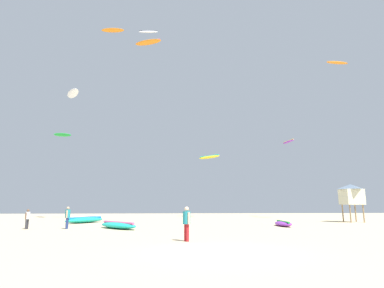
{
  "coord_description": "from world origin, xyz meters",
  "views": [
    {
      "loc": [
        -2.19,
        -13.19,
        1.86
      ],
      "look_at": [
        0.0,
        14.72,
        7.24
      ],
      "focal_mm": 29.76,
      "sensor_mm": 36.0,
      "label": 1
    }
  ],
  "objects_px": {
    "kite_grounded_far": "(283,224)",
    "kite_aloft_4": "(209,157)",
    "person_left": "(27,217)",
    "kite_aloft_7": "(337,63)",
    "person_midground": "(68,216)",
    "kite_aloft_2": "(148,32)",
    "lifeguard_tower": "(351,194)",
    "kite_aloft_0": "(113,30)",
    "person_foreground": "(187,221)",
    "kite_grounded_mid": "(85,220)",
    "kite_aloft_5": "(73,93)",
    "kite_aloft_1": "(288,142)",
    "kite_aloft_3": "(148,42)",
    "kite_grounded_near": "(118,225)",
    "kite_aloft_6": "(62,135)"
  },
  "relations": [
    {
      "from": "kite_aloft_6",
      "to": "person_left",
      "type": "bearing_deg",
      "value": -76.95
    },
    {
      "from": "kite_grounded_far",
      "to": "lifeguard_tower",
      "type": "xyz_separation_m",
      "value": [
        10.16,
        5.91,
        2.83
      ]
    },
    {
      "from": "person_left",
      "to": "kite_aloft_1",
      "type": "xyz_separation_m",
      "value": [
        30.18,
        21.81,
        10.91
      ]
    },
    {
      "from": "kite_grounded_far",
      "to": "kite_aloft_0",
      "type": "bearing_deg",
      "value": 147.85
    },
    {
      "from": "lifeguard_tower",
      "to": "kite_aloft_1",
      "type": "bearing_deg",
      "value": 95.35
    },
    {
      "from": "kite_aloft_4",
      "to": "kite_aloft_5",
      "type": "relative_size",
      "value": 0.93
    },
    {
      "from": "kite_grounded_near",
      "to": "kite_aloft_6",
      "type": "height_order",
      "value": "kite_aloft_6"
    },
    {
      "from": "kite_grounded_far",
      "to": "kite_aloft_4",
      "type": "distance_m",
      "value": 24.17
    },
    {
      "from": "kite_grounded_far",
      "to": "kite_aloft_0",
      "type": "relative_size",
      "value": 1.28
    },
    {
      "from": "person_foreground",
      "to": "person_midground",
      "type": "bearing_deg",
      "value": 108.05
    },
    {
      "from": "kite_grounded_far",
      "to": "kite_aloft_2",
      "type": "relative_size",
      "value": 1.87
    },
    {
      "from": "lifeguard_tower",
      "to": "kite_aloft_6",
      "type": "xyz_separation_m",
      "value": [
        -36.72,
        14.71,
        9.43
      ]
    },
    {
      "from": "kite_grounded_mid",
      "to": "lifeguard_tower",
      "type": "height_order",
      "value": "lifeguard_tower"
    },
    {
      "from": "kite_aloft_0",
      "to": "kite_aloft_7",
      "type": "xyz_separation_m",
      "value": [
        30.29,
        -1.41,
        -4.23
      ]
    },
    {
      "from": "person_midground",
      "to": "kite_grounded_mid",
      "type": "distance_m",
      "value": 8.65
    },
    {
      "from": "person_midground",
      "to": "kite_grounded_far",
      "type": "bearing_deg",
      "value": -173.94
    },
    {
      "from": "kite_aloft_0",
      "to": "kite_aloft_6",
      "type": "distance_m",
      "value": 17.78
    },
    {
      "from": "kite_grounded_near",
      "to": "kite_aloft_6",
      "type": "relative_size",
      "value": 1.75
    },
    {
      "from": "kite_aloft_0",
      "to": "kite_aloft_6",
      "type": "bearing_deg",
      "value": 132.61
    },
    {
      "from": "kite_grounded_far",
      "to": "kite_aloft_5",
      "type": "xyz_separation_m",
      "value": [
        -23.83,
        15.28,
        17.09
      ]
    },
    {
      "from": "kite_grounded_near",
      "to": "kite_aloft_7",
      "type": "height_order",
      "value": "kite_aloft_7"
    },
    {
      "from": "person_midground",
      "to": "kite_aloft_2",
      "type": "relative_size",
      "value": 0.81
    },
    {
      "from": "kite_aloft_2",
      "to": "kite_aloft_5",
      "type": "bearing_deg",
      "value": 133.41
    },
    {
      "from": "lifeguard_tower",
      "to": "kite_aloft_0",
      "type": "bearing_deg",
      "value": 169.15
    },
    {
      "from": "person_foreground",
      "to": "kite_grounded_mid",
      "type": "bearing_deg",
      "value": 92.93
    },
    {
      "from": "kite_grounded_far",
      "to": "lifeguard_tower",
      "type": "relative_size",
      "value": 0.96
    },
    {
      "from": "kite_grounded_mid",
      "to": "kite_aloft_3",
      "type": "height_order",
      "value": "kite_aloft_3"
    },
    {
      "from": "kite_grounded_near",
      "to": "kite_aloft_6",
      "type": "distance_m",
      "value": 28.55
    },
    {
      "from": "person_left",
      "to": "kite_aloft_3",
      "type": "bearing_deg",
      "value": 79.53
    },
    {
      "from": "person_midground",
      "to": "kite_grounded_far",
      "type": "relative_size",
      "value": 0.43
    },
    {
      "from": "lifeguard_tower",
      "to": "kite_grounded_far",
      "type": "bearing_deg",
      "value": -149.81
    },
    {
      "from": "person_midground",
      "to": "kite_grounded_near",
      "type": "height_order",
      "value": "person_midground"
    },
    {
      "from": "person_midground",
      "to": "kite_aloft_2",
      "type": "distance_m",
      "value": 20.93
    },
    {
      "from": "person_midground",
      "to": "kite_aloft_3",
      "type": "relative_size",
      "value": 0.42
    },
    {
      "from": "kite_grounded_near",
      "to": "kite_aloft_4",
      "type": "xyz_separation_m",
      "value": [
        10.59,
        24.08,
        9.21
      ]
    },
    {
      "from": "kite_aloft_0",
      "to": "kite_aloft_5",
      "type": "xyz_separation_m",
      "value": [
        -5.84,
        3.97,
        -7.67
      ]
    },
    {
      "from": "person_left",
      "to": "lifeguard_tower",
      "type": "height_order",
      "value": "lifeguard_tower"
    },
    {
      "from": "person_midground",
      "to": "kite_aloft_1",
      "type": "bearing_deg",
      "value": -141.09
    },
    {
      "from": "kite_aloft_3",
      "to": "person_foreground",
      "type": "bearing_deg",
      "value": -80.88
    },
    {
      "from": "person_foreground",
      "to": "kite_aloft_0",
      "type": "bearing_deg",
      "value": 85.65
    },
    {
      "from": "person_left",
      "to": "kite_aloft_7",
      "type": "distance_m",
      "value": 40.8
    },
    {
      "from": "kite_aloft_4",
      "to": "person_foreground",
      "type": "bearing_deg",
      "value": -99.67
    },
    {
      "from": "kite_grounded_near",
      "to": "lifeguard_tower",
      "type": "relative_size",
      "value": 1.09
    },
    {
      "from": "lifeguard_tower",
      "to": "kite_aloft_4",
      "type": "height_order",
      "value": "kite_aloft_4"
    },
    {
      "from": "kite_aloft_2",
      "to": "kite_aloft_4",
      "type": "relative_size",
      "value": 0.55
    },
    {
      "from": "kite_aloft_1",
      "to": "kite_aloft_5",
      "type": "height_order",
      "value": "kite_aloft_5"
    },
    {
      "from": "person_left",
      "to": "kite_grounded_far",
      "type": "distance_m",
      "value": 21.43
    },
    {
      "from": "kite_grounded_near",
      "to": "kite_aloft_3",
      "type": "relative_size",
      "value": 1.1
    },
    {
      "from": "kite_aloft_3",
      "to": "kite_aloft_4",
      "type": "bearing_deg",
      "value": 39.87
    },
    {
      "from": "kite_grounded_mid",
      "to": "kite_aloft_5",
      "type": "height_order",
      "value": "kite_aloft_5"
    }
  ]
}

